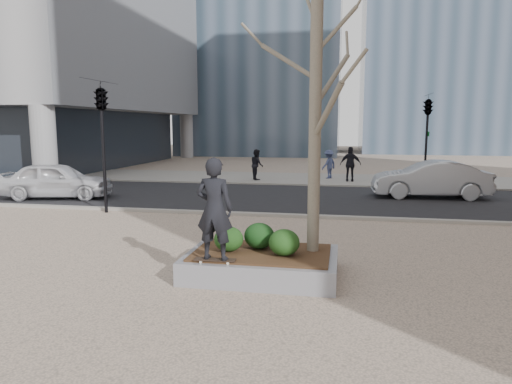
% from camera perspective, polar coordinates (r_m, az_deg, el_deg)
% --- Properties ---
extents(ground, '(120.00, 120.00, 0.00)m').
position_cam_1_polar(ground, '(9.60, -5.26, -9.93)').
color(ground, tan).
rests_on(ground, ground).
extents(street, '(60.00, 8.00, 0.02)m').
position_cam_1_polar(street, '(19.16, 3.03, -0.68)').
color(street, black).
rests_on(street, ground).
extents(far_sidewalk, '(60.00, 6.00, 0.02)m').
position_cam_1_polar(far_sidewalk, '(26.05, 5.13, 1.69)').
color(far_sidewalk, gray).
rests_on(far_sidewalk, ground).
extents(planter, '(3.00, 2.00, 0.45)m').
position_cam_1_polar(planter, '(9.31, 0.72, -9.02)').
color(planter, gray).
rests_on(planter, ground).
extents(planter_mulch, '(2.70, 1.70, 0.04)m').
position_cam_1_polar(planter_mulch, '(9.24, 0.72, -7.57)').
color(planter_mulch, '#382314').
rests_on(planter_mulch, planter).
extents(sycamore_tree, '(2.80, 2.80, 6.60)m').
position_cam_1_polar(sycamore_tree, '(9.11, 7.48, 13.22)').
color(sycamore_tree, gray).
rests_on(sycamore_tree, planter_mulch).
extents(shrub_left, '(0.59, 0.59, 0.50)m').
position_cam_1_polar(shrub_left, '(9.22, -3.44, -5.89)').
color(shrub_left, '#173611').
rests_on(shrub_left, planter_mulch).
extents(shrub_middle, '(0.62, 0.62, 0.53)m').
position_cam_1_polar(shrub_middle, '(9.41, 0.41, -5.49)').
color(shrub_middle, '#103313').
rests_on(shrub_middle, planter_mulch).
extents(shrub_right, '(0.61, 0.61, 0.52)m').
position_cam_1_polar(shrub_right, '(8.93, 3.54, -6.31)').
color(shrub_right, '#1E3F14').
rests_on(shrub_right, planter_mulch).
extents(skateboard, '(0.79, 0.23, 0.08)m').
position_cam_1_polar(skateboard, '(8.66, -5.14, -8.58)').
color(skateboard, black).
rests_on(skateboard, planter).
extents(skateboarder, '(0.71, 0.49, 1.91)m').
position_cam_1_polar(skateboarder, '(8.43, -5.23, -2.12)').
color(skateboarder, black).
rests_on(skateboarder, skateboard).
extents(police_car, '(4.65, 2.63, 1.49)m').
position_cam_1_polar(police_car, '(20.50, -23.66, 1.36)').
color(police_car, silver).
rests_on(police_car, street).
extents(car_silver, '(4.72, 1.80, 1.54)m').
position_cam_1_polar(car_silver, '(20.29, 20.92, 1.50)').
color(car_silver, '#A4A7AC').
rests_on(car_silver, street).
extents(pedestrian_a, '(0.91, 1.01, 1.68)m').
position_cam_1_polar(pedestrian_a, '(25.19, 0.11, 3.45)').
color(pedestrian_a, black).
rests_on(pedestrian_a, far_sidewalk).
extents(pedestrian_b, '(1.11, 1.20, 1.62)m').
position_cam_1_polar(pedestrian_b, '(26.19, 9.09, 3.46)').
color(pedestrian_b, '#394368').
rests_on(pedestrian_b, far_sidewalk).
extents(pedestrian_c, '(1.10, 0.48, 1.86)m').
position_cam_1_polar(pedestrian_c, '(24.95, 11.73, 3.43)').
color(pedestrian_c, black).
rests_on(pedestrian_c, far_sidewalk).
extents(traffic_light_near, '(0.60, 2.48, 4.50)m').
position_cam_1_polar(traffic_light_near, '(16.48, -18.54, 5.27)').
color(traffic_light_near, black).
rests_on(traffic_light_near, ground).
extents(traffic_light_far, '(0.60, 2.48, 4.50)m').
position_cam_1_polar(traffic_light_far, '(23.70, 20.52, 5.97)').
color(traffic_light_far, black).
rests_on(traffic_light_far, ground).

